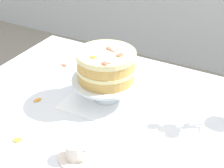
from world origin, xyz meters
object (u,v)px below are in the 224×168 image
(cake_stand, at_px, (106,82))
(dining_table, at_px, (114,136))
(teacup, at_px, (75,153))
(layer_cake, at_px, (106,66))

(cake_stand, bearing_deg, dining_table, -47.93)
(teacup, bearing_deg, cake_stand, 103.40)
(dining_table, distance_m, layer_cake, 0.29)
(cake_stand, bearing_deg, layer_cake, -36.38)
(cake_stand, distance_m, teacup, 0.38)
(dining_table, height_order, cake_stand, cake_stand)
(teacup, bearing_deg, dining_table, 88.60)
(teacup, bearing_deg, layer_cake, 103.38)
(dining_table, bearing_deg, layer_cake, 132.06)
(dining_table, height_order, layer_cake, layer_cake)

